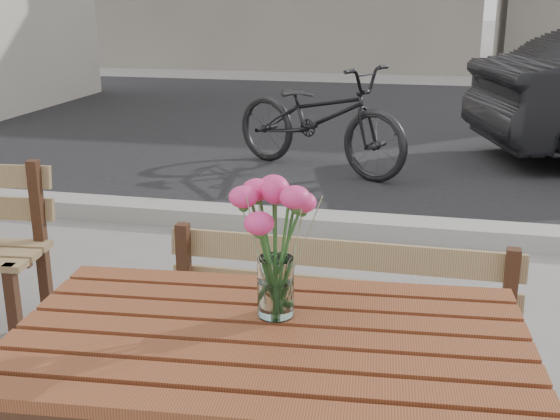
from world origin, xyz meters
The scene contains 5 objects.
street centered at (0.00, 5.06, 0.03)m, with size 30.00×8.12×0.12m.
main_table centered at (-0.09, 0.06, 0.64)m, with size 1.29×0.82×0.76m.
main_bench centered at (-0.03, 0.76, 0.47)m, with size 1.24×0.37×0.77m.
main_vase centered at (-0.10, 0.17, 0.99)m, with size 0.20×0.20×0.36m.
bicycle centered at (-0.75, 4.67, 0.48)m, with size 0.63×1.82×0.95m, color black.
Camera 1 is at (0.26, -1.40, 1.54)m, focal length 45.00 mm.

